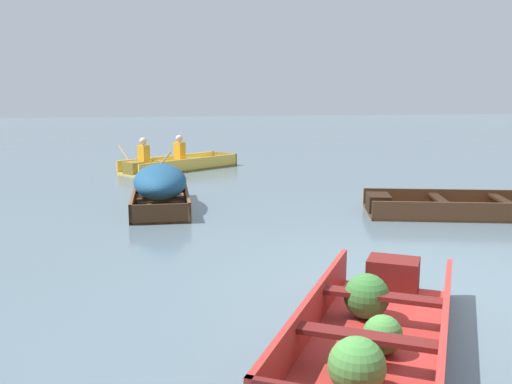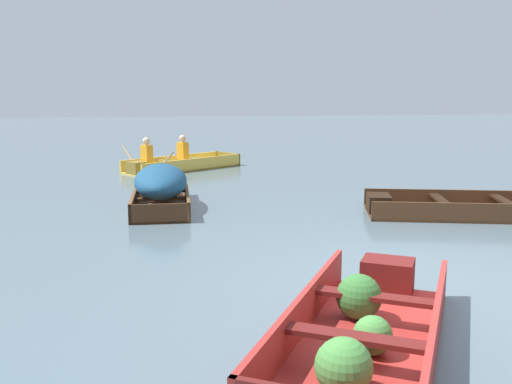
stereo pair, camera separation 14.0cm
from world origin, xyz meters
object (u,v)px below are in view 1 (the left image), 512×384
at_px(dinghy_red_foreground, 374,326).
at_px(skiff_wooden_brown_near_moored, 160,185).
at_px(rowboat_yellow_with_crew, 173,163).
at_px(skiff_dark_varnish_mid_moored, 462,208).

bearing_deg(dinghy_red_foreground, skiff_wooden_brown_near_moored, 105.37).
bearing_deg(rowboat_yellow_with_crew, dinghy_red_foreground, -83.55).
bearing_deg(dinghy_red_foreground, rowboat_yellow_with_crew, 96.45).
xyz_separation_m(skiff_wooden_brown_near_moored, rowboat_yellow_with_crew, (0.39, 4.78, -0.23)).
distance_m(skiff_wooden_brown_near_moored, skiff_dark_varnish_mid_moored, 5.08).
bearing_deg(rowboat_yellow_with_crew, skiff_dark_varnish_mid_moored, -54.03).
bearing_deg(skiff_wooden_brown_near_moored, dinghy_red_foreground, -74.63).
distance_m(dinghy_red_foreground, rowboat_yellow_with_crew, 10.61).
bearing_deg(skiff_dark_varnish_mid_moored, rowboat_yellow_with_crew, 125.97).
bearing_deg(skiff_dark_varnish_mid_moored, dinghy_red_foreground, -126.91).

